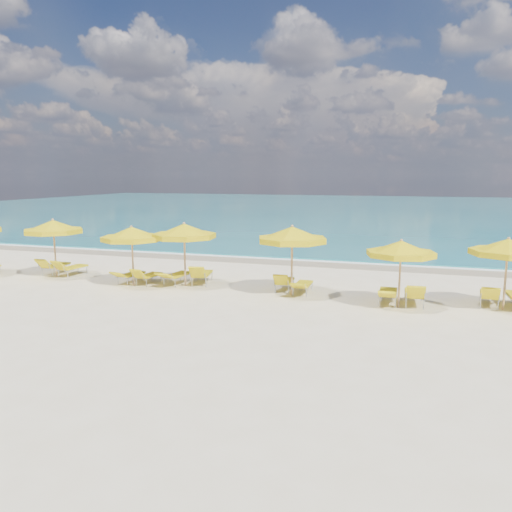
% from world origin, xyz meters
% --- Properties ---
extents(ground_plane, '(120.00, 120.00, 0.00)m').
position_xyz_m(ground_plane, '(0.00, 0.00, 0.00)').
color(ground_plane, beige).
extents(ocean, '(120.00, 80.00, 0.30)m').
position_xyz_m(ocean, '(0.00, 48.00, 0.00)').
color(ocean, '#13686F').
rests_on(ocean, ground).
extents(wet_sand_band, '(120.00, 2.60, 0.01)m').
position_xyz_m(wet_sand_band, '(0.00, 7.40, 0.00)').
color(wet_sand_band, tan).
rests_on(wet_sand_band, ground).
extents(foam_line, '(120.00, 1.20, 0.03)m').
position_xyz_m(foam_line, '(0.00, 8.20, 0.00)').
color(foam_line, white).
rests_on(foam_line, ground).
extents(whitecap_near, '(14.00, 0.36, 0.05)m').
position_xyz_m(whitecap_near, '(-6.00, 17.00, 0.00)').
color(whitecap_near, white).
rests_on(whitecap_near, ground).
extents(whitecap_far, '(18.00, 0.30, 0.05)m').
position_xyz_m(whitecap_far, '(8.00, 24.00, 0.00)').
color(whitecap_far, white).
rests_on(whitecap_far, ground).
extents(umbrella_1, '(3.19, 3.19, 2.56)m').
position_xyz_m(umbrella_1, '(-8.93, 0.50, 2.18)').
color(umbrella_1, tan).
rests_on(umbrella_1, ground).
extents(umbrella_2, '(2.76, 2.76, 2.45)m').
position_xyz_m(umbrella_2, '(-4.68, -0.12, 2.09)').
color(umbrella_2, tan).
rests_on(umbrella_2, ground).
extents(umbrella_3, '(3.13, 3.13, 2.58)m').
position_xyz_m(umbrella_3, '(-2.70, 0.54, 2.20)').
color(umbrella_3, tan).
rests_on(umbrella_3, ground).
extents(umbrella_4, '(2.81, 2.81, 2.63)m').
position_xyz_m(umbrella_4, '(1.76, 0.33, 2.24)').
color(umbrella_4, tan).
rests_on(umbrella_4, ground).
extents(umbrella_5, '(2.64, 2.64, 2.34)m').
position_xyz_m(umbrella_5, '(5.64, -0.33, 1.99)').
color(umbrella_5, tan).
rests_on(umbrella_5, ground).
extents(umbrella_6, '(2.67, 2.67, 2.44)m').
position_xyz_m(umbrella_6, '(8.98, 0.41, 2.08)').
color(umbrella_6, tan).
rests_on(umbrella_6, ground).
extents(lounger_1_left, '(0.65, 1.76, 0.84)m').
position_xyz_m(lounger_1_left, '(-9.41, 1.04, 0.22)').
color(lounger_1_left, '#A5A8AD').
rests_on(lounger_1_left, ground).
extents(lounger_1_right, '(0.78, 1.76, 0.83)m').
position_xyz_m(lounger_1_right, '(-8.39, 0.89, 0.22)').
color(lounger_1_right, '#A5A8AD').
rests_on(lounger_1_right, ground).
extents(lounger_2_left, '(0.76, 1.74, 0.63)m').
position_xyz_m(lounger_2_left, '(-5.14, 0.41, 0.20)').
color(lounger_2_left, '#A5A8AD').
rests_on(lounger_2_left, ground).
extents(lounger_2_right, '(0.69, 1.64, 0.78)m').
position_xyz_m(lounger_2_right, '(-4.30, 0.41, 0.20)').
color(lounger_2_right, '#A5A8AD').
rests_on(lounger_2_right, ground).
extents(lounger_3_left, '(0.85, 1.95, 0.67)m').
position_xyz_m(lounger_3_left, '(-3.15, 0.72, 0.22)').
color(lounger_3_left, '#A5A8AD').
rests_on(lounger_3_left, ground).
extents(lounger_3_right, '(0.98, 1.94, 0.92)m').
position_xyz_m(lounger_3_right, '(-2.20, 1.08, 0.24)').
color(lounger_3_right, '#A5A8AD').
rests_on(lounger_3_right, ground).
extents(lounger_4_left, '(0.68, 1.69, 0.83)m').
position_xyz_m(lounger_4_left, '(1.34, 0.94, 0.21)').
color(lounger_4_left, '#A5A8AD').
rests_on(lounger_4_left, ground).
extents(lounger_4_right, '(0.58, 1.74, 0.64)m').
position_xyz_m(lounger_4_right, '(2.12, 0.62, 0.20)').
color(lounger_4_right, '#A5A8AD').
rests_on(lounger_4_right, ground).
extents(lounger_5_left, '(0.65, 1.91, 0.71)m').
position_xyz_m(lounger_5_left, '(5.27, 0.10, 0.22)').
color(lounger_5_left, '#A5A8AD').
rests_on(lounger_5_left, ground).
extents(lounger_5_right, '(0.71, 1.84, 0.90)m').
position_xyz_m(lounger_5_right, '(6.14, 0.19, 0.23)').
color(lounger_5_right, '#A5A8AD').
rests_on(lounger_5_right, ground).
extents(lounger_6_left, '(0.76, 1.78, 0.85)m').
position_xyz_m(lounger_6_left, '(8.60, 0.88, 0.22)').
color(lounger_6_left, '#A5A8AD').
rests_on(lounger_6_left, ground).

